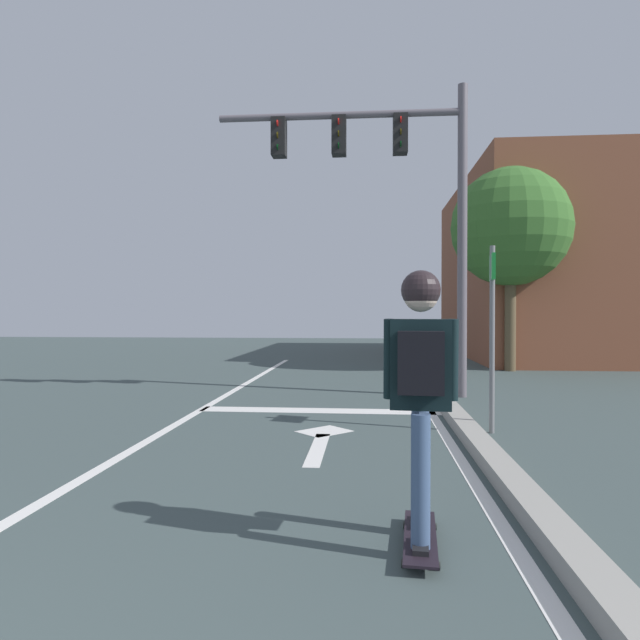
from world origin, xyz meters
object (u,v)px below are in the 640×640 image
(street_sign_post, at_px, (492,311))
(roadside_tree, at_px, (511,228))
(skater, at_px, (421,370))
(skateboard, at_px, (420,537))
(traffic_signal_mast, at_px, (389,175))

(street_sign_post, bearing_deg, roadside_tree, 74.56)
(skater, bearing_deg, skateboard, 85.21)
(street_sign_post, relative_size, roadside_tree, 0.45)
(street_sign_post, bearing_deg, traffic_signal_mast, 111.40)
(skateboard, xyz_separation_m, skater, (-0.00, -0.02, 1.01))
(skateboard, relative_size, street_sign_post, 0.39)
(skateboard, height_order, street_sign_post, street_sign_post)
(traffic_signal_mast, bearing_deg, street_sign_post, -68.60)
(skater, distance_m, roadside_tree, 11.07)
(skateboard, height_order, traffic_signal_mast, traffic_signal_mast)
(skateboard, distance_m, traffic_signal_mast, 7.07)
(skater, height_order, roadside_tree, roadside_tree)
(roadside_tree, bearing_deg, traffic_signal_mast, -125.36)
(traffic_signal_mast, xyz_separation_m, roadside_tree, (3.05, 4.30, -0.27))
(skateboard, distance_m, street_sign_post, 3.72)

